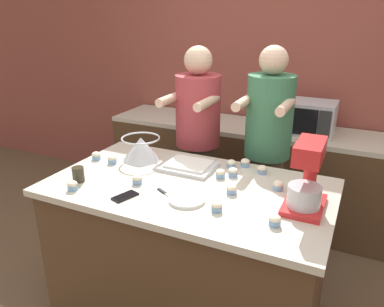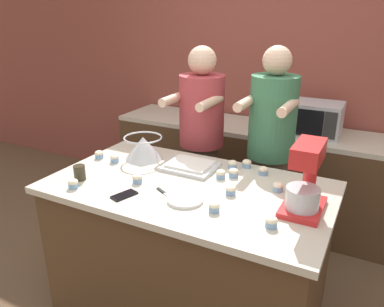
{
  "view_description": "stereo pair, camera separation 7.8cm",
  "coord_description": "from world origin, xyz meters",
  "px_view_note": "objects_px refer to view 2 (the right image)",
  "views": [
    {
      "loc": [
        0.88,
        -1.8,
        1.89
      ],
      "look_at": [
        0.0,
        0.05,
        1.12
      ],
      "focal_mm": 35.0,
      "sensor_mm": 36.0,
      "label": 1
    },
    {
      "loc": [
        0.95,
        -1.77,
        1.89
      ],
      "look_at": [
        0.0,
        0.05,
        1.12
      ],
      "focal_mm": 35.0,
      "sensor_mm": 36.0,
      "label": 2
    }
  ],
  "objects_px": {
    "drinking_glass": "(80,173)",
    "cupcake_0": "(214,207)",
    "baking_tray": "(190,166)",
    "cupcake_6": "(114,158)",
    "small_plate": "(185,199)",
    "cupcake_10": "(271,222)",
    "person_left": "(201,148)",
    "mixing_bowl": "(143,147)",
    "cupcake_12": "(263,171)",
    "cell_phone": "(124,195)",
    "cupcake_4": "(233,164)",
    "cupcake_3": "(278,187)",
    "knife": "(166,194)",
    "person_right": "(269,158)",
    "cupcake_1": "(99,154)",
    "cupcake_9": "(247,163)",
    "microwave_oven": "(312,118)",
    "cupcake_2": "(73,184)",
    "cupcake_7": "(137,179)",
    "cupcake_11": "(231,190)",
    "stand_mixer": "(305,181)",
    "cupcake_5": "(234,173)",
    "cupcake_8": "(221,174)"
  },
  "relations": [
    {
      "from": "cupcake_10",
      "to": "person_left",
      "type": "bearing_deg",
      "value": 131.01
    },
    {
      "from": "mixing_bowl",
      "to": "cupcake_3",
      "type": "bearing_deg",
      "value": -3.74
    },
    {
      "from": "mixing_bowl",
      "to": "small_plate",
      "type": "bearing_deg",
      "value": -36.78
    },
    {
      "from": "drinking_glass",
      "to": "cupcake_6",
      "type": "xyz_separation_m",
      "value": [
        0.01,
        0.32,
        -0.02
      ]
    },
    {
      "from": "cupcake_0",
      "to": "cupcake_12",
      "type": "relative_size",
      "value": 1.0
    },
    {
      "from": "small_plate",
      "to": "cupcake_10",
      "type": "distance_m",
      "value": 0.49
    },
    {
      "from": "person_left",
      "to": "baking_tray",
      "type": "bearing_deg",
      "value": -71.28
    },
    {
      "from": "mixing_bowl",
      "to": "cupcake_10",
      "type": "height_order",
      "value": "mixing_bowl"
    },
    {
      "from": "cupcake_2",
      "to": "cupcake_7",
      "type": "xyz_separation_m",
      "value": [
        0.29,
        0.23,
        0.0
      ]
    },
    {
      "from": "cupcake_3",
      "to": "cupcake_12",
      "type": "relative_size",
      "value": 1.0
    },
    {
      "from": "person_right",
      "to": "cupcake_1",
      "type": "bearing_deg",
      "value": -147.4
    },
    {
      "from": "mixing_bowl",
      "to": "knife",
      "type": "bearing_deg",
      "value": -43.36
    },
    {
      "from": "baking_tray",
      "to": "knife",
      "type": "height_order",
      "value": "baking_tray"
    },
    {
      "from": "cell_phone",
      "to": "cupcake_5",
      "type": "relative_size",
      "value": 2.67
    },
    {
      "from": "cupcake_0",
      "to": "cupcake_3",
      "type": "distance_m",
      "value": 0.44
    },
    {
      "from": "baking_tray",
      "to": "cupcake_6",
      "type": "height_order",
      "value": "cupcake_6"
    },
    {
      "from": "stand_mixer",
      "to": "cupcake_5",
      "type": "xyz_separation_m",
      "value": [
        -0.47,
        0.22,
        -0.13
      ]
    },
    {
      "from": "microwave_oven",
      "to": "cupcake_12",
      "type": "relative_size",
      "value": 8.18
    },
    {
      "from": "cupcake_9",
      "to": "cupcake_8",
      "type": "bearing_deg",
      "value": -109.57
    },
    {
      "from": "drinking_glass",
      "to": "cupcake_0",
      "type": "height_order",
      "value": "drinking_glass"
    },
    {
      "from": "cupcake_6",
      "to": "knife",
      "type": "bearing_deg",
      "value": -24.43
    },
    {
      "from": "cupcake_4",
      "to": "cupcake_10",
      "type": "bearing_deg",
      "value": -53.62
    },
    {
      "from": "baking_tray",
      "to": "cupcake_6",
      "type": "xyz_separation_m",
      "value": [
        -0.51,
        -0.14,
        0.01
      ]
    },
    {
      "from": "microwave_oven",
      "to": "cupcake_2",
      "type": "height_order",
      "value": "microwave_oven"
    },
    {
      "from": "cupcake_12",
      "to": "cell_phone",
      "type": "bearing_deg",
      "value": -133.08
    },
    {
      "from": "cupcake_7",
      "to": "cupcake_11",
      "type": "xyz_separation_m",
      "value": [
        0.55,
        0.12,
        0.0
      ]
    },
    {
      "from": "baking_tray",
      "to": "cupcake_3",
      "type": "relative_size",
      "value": 5.64
    },
    {
      "from": "cupcake_0",
      "to": "baking_tray",
      "type": "bearing_deg",
      "value": 129.93
    },
    {
      "from": "mixing_bowl",
      "to": "cupcake_4",
      "type": "xyz_separation_m",
      "value": [
        0.61,
        0.13,
        -0.06
      ]
    },
    {
      "from": "baking_tray",
      "to": "cupcake_10",
      "type": "relative_size",
      "value": 5.64
    },
    {
      "from": "stand_mixer",
      "to": "cupcake_0",
      "type": "distance_m",
      "value": 0.48
    },
    {
      "from": "cupcake_1",
      "to": "cupcake_4",
      "type": "xyz_separation_m",
      "value": [
        0.89,
        0.26,
        0.0
      ]
    },
    {
      "from": "cupcake_3",
      "to": "cupcake_4",
      "type": "distance_m",
      "value": 0.4
    },
    {
      "from": "cupcake_3",
      "to": "cupcake_6",
      "type": "bearing_deg",
      "value": -175.93
    },
    {
      "from": "microwave_oven",
      "to": "cupcake_0",
      "type": "relative_size",
      "value": 8.18
    },
    {
      "from": "cupcake_9",
      "to": "cupcake_7",
      "type": "bearing_deg",
      "value": -133.44
    },
    {
      "from": "cupcake_2",
      "to": "cupcake_11",
      "type": "relative_size",
      "value": 1.0
    },
    {
      "from": "microwave_oven",
      "to": "cupcake_7",
      "type": "relative_size",
      "value": 8.18
    },
    {
      "from": "cupcake_6",
      "to": "microwave_oven",
      "type": "bearing_deg",
      "value": 52.44
    },
    {
      "from": "cupcake_1",
      "to": "cupcake_5",
      "type": "distance_m",
      "value": 0.96
    },
    {
      "from": "mixing_bowl",
      "to": "cell_phone",
      "type": "height_order",
      "value": "mixing_bowl"
    },
    {
      "from": "microwave_oven",
      "to": "baking_tray",
      "type": "bearing_deg",
      "value": -113.74
    },
    {
      "from": "small_plate",
      "to": "cupcake_10",
      "type": "relative_size",
      "value": 3.36
    },
    {
      "from": "cupcake_0",
      "to": "mixing_bowl",
      "type": "bearing_deg",
      "value": 148.89
    },
    {
      "from": "cupcake_3",
      "to": "knife",
      "type": "bearing_deg",
      "value": -148.36
    },
    {
      "from": "person_left",
      "to": "cupcake_9",
      "type": "distance_m",
      "value": 0.61
    },
    {
      "from": "baking_tray",
      "to": "small_plate",
      "type": "distance_m",
      "value": 0.45
    },
    {
      "from": "drinking_glass",
      "to": "cupcake_0",
      "type": "bearing_deg",
      "value": 1.23
    },
    {
      "from": "person_left",
      "to": "cupcake_0",
      "type": "height_order",
      "value": "person_left"
    },
    {
      "from": "cupcake_10",
      "to": "cupcake_12",
      "type": "relative_size",
      "value": 1.0
    }
  ]
}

